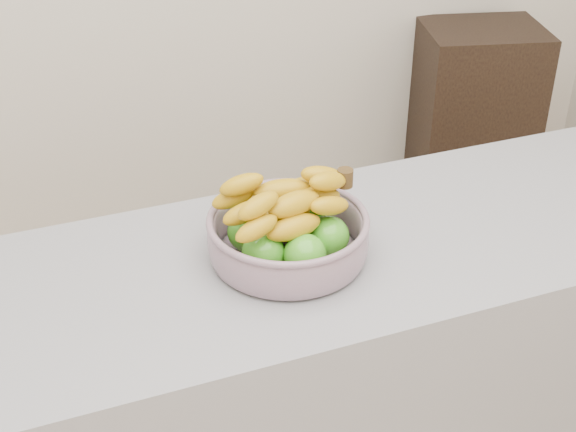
# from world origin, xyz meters

# --- Properties ---
(counter) EXTENTS (2.00, 0.60, 0.90)m
(counter) POSITION_xyz_m (0.00, 0.52, 0.45)
(counter) COLOR #919299
(counter) RESTS_ON ground
(cabinet) EXTENTS (0.54, 0.48, 0.84)m
(cabinet) POSITION_xyz_m (1.32, 1.78, 0.42)
(cabinet) COLOR black
(cabinet) RESTS_ON ground
(fruit_bowl) EXTENTS (0.33, 0.33, 0.18)m
(fruit_bowl) POSITION_xyz_m (0.01, 0.52, 0.96)
(fruit_bowl) COLOR #90A1AD
(fruit_bowl) RESTS_ON counter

